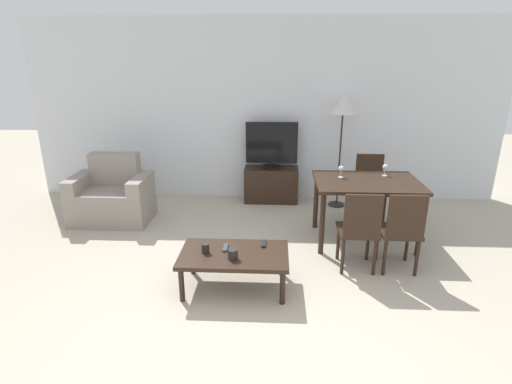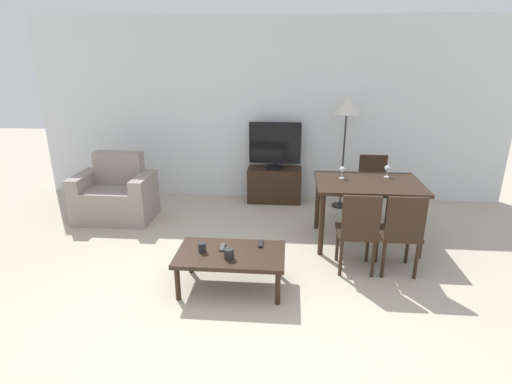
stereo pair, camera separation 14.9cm
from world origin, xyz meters
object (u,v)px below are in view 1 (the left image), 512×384
object	(u,v)px
wine_glass_center	(341,169)
tv	(272,145)
dining_table	(367,189)
floor_lamp	(343,109)
remote_primary	(225,248)
cup_colored_far	(233,254)
tv_stand	(271,185)
cup_white_near	(205,248)
armchair	(112,198)
remote_secondary	(264,244)
wine_glass_left	(385,168)
dining_chair_near	(359,228)
dining_chair_far	(370,184)
coffee_table	(234,257)
dining_chair_near_right	(402,228)

from	to	relation	value
wine_glass_center	tv	bearing A→B (deg)	124.40
dining_table	floor_lamp	world-z (taller)	floor_lamp
remote_primary	cup_colored_far	xyz separation A→B (m)	(0.09, -0.20, 0.04)
tv_stand	cup_colored_far	xyz separation A→B (m)	(-0.32, -2.59, 0.16)
dining_table	cup_white_near	distance (m)	2.08
armchair	cup_white_near	size ratio (longest dim) A/B	10.87
dining_table	remote_secondary	bearing A→B (deg)	-141.77
tv_stand	remote_secondary	distance (m)	2.28
cup_colored_far	wine_glass_left	distance (m)	2.28
tv	dining_chair_near	size ratio (longest dim) A/B	0.87
tv	dining_chair_far	bearing A→B (deg)	-24.24
wine_glass_left	wine_glass_center	size ratio (longest dim) A/B	1.00
cup_colored_far	wine_glass_center	size ratio (longest dim) A/B	0.67
tv	armchair	bearing A→B (deg)	-158.22
dining_table	cup_white_near	xyz separation A→B (m)	(-1.73, -1.13, -0.25)
cup_colored_far	dining_table	bearing A→B (deg)	40.41
tv	remote_primary	bearing A→B (deg)	-99.82
dining_table	remote_secondary	xyz separation A→B (m)	(-1.18, -0.93, -0.28)
floor_lamp	cup_colored_far	size ratio (longest dim) A/B	16.82
cup_colored_far	wine_glass_left	size ratio (longest dim) A/B	0.67
cup_colored_far	wine_glass_left	bearing A→B (deg)	40.32
armchair	coffee_table	size ratio (longest dim) A/B	0.99
tv_stand	coffee_table	size ratio (longest dim) A/B	0.79
wine_glass_center	dining_chair_far	bearing A→B (deg)	50.88
tv	dining_chair_near	xyz separation A→B (m)	(0.93, -2.08, -0.39)
cup_colored_far	wine_glass_center	world-z (taller)	wine_glass_center
dining_table	wine_glass_center	size ratio (longest dim) A/B	8.28
remote_primary	wine_glass_left	distance (m)	2.24
cup_white_near	floor_lamp	bearing A→B (deg)	55.72
floor_lamp	remote_secondary	xyz separation A→B (m)	(-1.04, -2.13, -1.06)
armchair	remote_secondary	world-z (taller)	armchair
wine_glass_center	floor_lamp	bearing A→B (deg)	82.04
tv_stand	dining_chair_far	xyz separation A→B (m)	(1.35, -0.61, 0.23)
dining_chair_near_right	cup_white_near	xyz separation A→B (m)	(-1.94, -0.40, -0.07)
remote_secondary	cup_white_near	xyz separation A→B (m)	(-0.55, -0.20, 0.04)
remote_primary	cup_white_near	bearing A→B (deg)	-153.39
armchair	cup_white_near	world-z (taller)	armchair
dining_table	dining_chair_near	distance (m)	0.79
tv	dining_chair_far	distance (m)	1.53
tv	dining_chair_far	xyz separation A→B (m)	(1.35, -0.61, -0.39)
armchair	dining_table	world-z (taller)	armchair
armchair	wine_glass_center	xyz separation A→B (m)	(2.99, -0.37, 0.54)
dining_chair_far	wine_glass_left	distance (m)	0.65
remote_secondary	tv	bearing A→B (deg)	88.89
tv_stand	dining_chair_far	bearing A→B (deg)	-24.33
dining_chair_near_right	wine_glass_center	bearing A→B (deg)	120.91
wine_glass_center	dining_chair_near_right	bearing A→B (deg)	-59.09
armchair	wine_glass_left	size ratio (longest dim) A/B	7.00
dining_chair_far	dining_chair_near_right	xyz separation A→B (m)	(0.00, -1.47, 0.00)
remote_secondary	cup_white_near	distance (m)	0.58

